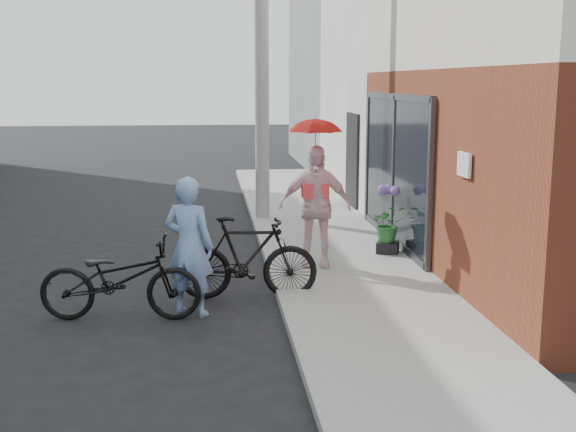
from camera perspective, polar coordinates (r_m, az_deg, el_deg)
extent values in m
plane|color=black|center=(8.82, -6.21, -8.18)|extent=(80.00, 80.00, 0.00)
cube|color=gray|center=(10.92, 4.85, -4.14)|extent=(2.20, 24.00, 0.12)
cube|color=#9E9E99|center=(10.76, -1.24, -4.33)|extent=(0.12, 24.00, 0.12)
cube|color=black|center=(12.35, 8.44, 3.65)|extent=(0.06, 3.80, 2.40)
cube|color=white|center=(9.17, 13.75, 3.97)|extent=(0.04, 0.40, 0.30)
cube|color=white|center=(18.79, 16.51, 12.21)|extent=(8.00, 6.00, 7.00)
cube|color=slate|center=(25.40, 10.31, 11.94)|extent=(8.00, 8.00, 7.00)
cylinder|color=#9E9E99|center=(14.41, -2.10, 13.25)|extent=(0.28, 0.28, 7.00)
imported|color=#789DD5|center=(8.82, -7.82, -2.41)|extent=(0.74, 0.63, 1.72)
imported|color=black|center=(8.88, -13.11, -4.86)|extent=(1.99, 0.86, 1.01)
imported|color=black|center=(9.47, -3.26, -3.33)|extent=(1.87, 0.63, 1.11)
imported|color=silver|center=(10.63, 2.14, 0.78)|extent=(1.11, 0.61, 1.80)
imported|color=red|center=(10.49, 2.19, 7.42)|extent=(0.76, 0.76, 0.66)
cube|color=black|center=(11.70, 7.88, -2.45)|extent=(0.43, 0.43, 0.18)
imported|color=#2A692E|center=(11.62, 7.93, -0.60)|extent=(0.54, 0.46, 0.60)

